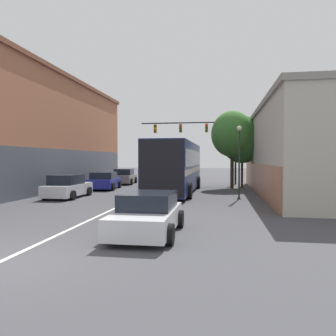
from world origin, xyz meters
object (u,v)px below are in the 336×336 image
bus (176,165)px  parked_car_left_near (68,187)px  street_tree_near (242,140)px  traffic_signal_gantry (202,135)px  street_tree_far (232,134)px  hatchback_foreground (147,214)px  parked_car_left_far (104,181)px  street_lamp (239,159)px  parked_car_left_mid (124,177)px

bus → parked_car_left_near: 7.42m
parked_car_left_near → street_tree_near: size_ratio=0.67×
bus → street_tree_near: bearing=-45.4°
traffic_signal_gantry → street_tree_far: size_ratio=1.46×
bus → hatchback_foreground: (0.82, -12.66, -1.33)m
parked_car_left_far → street_tree_far: (9.89, 2.37, 3.71)m
bus → street_lamp: size_ratio=2.60×
street_tree_far → traffic_signal_gantry: bearing=121.5°
parked_car_left_mid → street_tree_far: bearing=-113.0°
traffic_signal_gantry → street_tree_near: traffic_signal_gantry is taller
parked_car_left_mid → traffic_signal_gantry: bearing=-86.0°
parked_car_left_mid → street_tree_far: 11.02m
hatchback_foreground → street_tree_far: bearing=-11.0°
hatchback_foreground → street_tree_far: 17.44m
hatchback_foreground → parked_car_left_near: parked_car_left_near is taller
traffic_signal_gantry → street_tree_near: 5.14m
parked_car_left_near → traffic_signal_gantry: (7.49, 12.36, 3.94)m
hatchback_foreground → traffic_signal_gantry: bearing=-1.7°
hatchback_foreground → street_tree_near: street_tree_near is taller
parked_car_left_near → hatchback_foreground: bearing=-142.1°
hatchback_foreground → parked_car_left_mid: 20.98m
bus → parked_car_left_far: (-5.89, 1.71, -1.30)m
parked_car_left_mid → bus: bearing=-146.1°
traffic_signal_gantry → street_lamp: bearing=-76.3°
parked_car_left_mid → street_tree_near: (10.73, -2.53, 3.27)m
hatchback_foreground → parked_car_left_far: bearing=24.8°
bus → traffic_signal_gantry: size_ratio=1.23×
parked_car_left_mid → street_tree_near: 11.50m
bus → street_tree_near: size_ratio=1.90×
hatchback_foreground → parked_car_left_far: 15.86m
parked_car_left_near → parked_car_left_mid: (0.24, 11.16, 0.02)m
street_lamp → street_tree_far: (-0.17, 7.22, 2.00)m
bus → street_lamp: street_lamp is taller
hatchback_foreground → parked_car_left_far: size_ratio=0.94×
street_lamp → street_tree_far: bearing=91.3°
bus → parked_car_left_mid: size_ratio=2.71×
parked_car_left_near → parked_car_left_far: 5.66m
street_tree_near → parked_car_left_near: bearing=-141.8°
traffic_signal_gantry → street_lamp: (2.82, -11.55, -2.24)m
street_lamp → traffic_signal_gantry: bearing=103.7°
traffic_signal_gantry → street_lamp: traffic_signal_gantry is taller
parked_car_left_mid → parked_car_left_far: parked_car_left_mid is taller
traffic_signal_gantry → bus: bearing=-99.1°
hatchback_foreground → street_tree_far: (3.17, 16.74, 3.74)m
bus → hatchback_foreground: size_ratio=2.92×
street_tree_far → parked_car_left_far: bearing=-166.5°
hatchback_foreground → parked_car_left_mid: parked_car_left_mid is taller
bus → hatchback_foreground: bearing=-175.9°
bus → parked_car_left_mid: 9.41m
parked_car_left_mid → street_lamp: 14.54m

